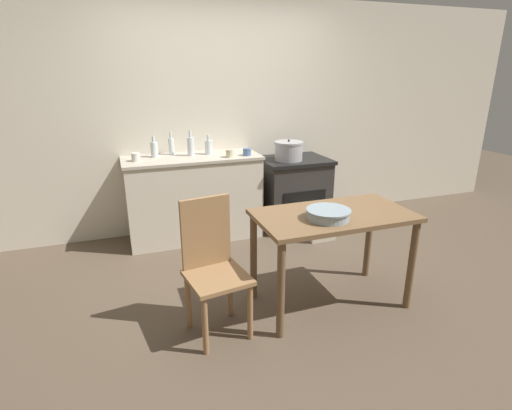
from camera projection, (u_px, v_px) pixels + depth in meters
The scene contains 16 objects.
ground_plane at pixel (272, 283), 3.52m from camera, with size 14.00×14.00×0.00m, color brown.
wall_back at pixel (222, 118), 4.53m from camera, with size 8.00×0.07×2.55m.
counter_cabinet at pixel (194, 198), 4.38m from camera, with size 1.45×0.58×0.92m.
stove at pixel (293, 192), 4.74m from camera, with size 0.78×0.65×0.82m.
work_table at pixel (333, 227), 3.04m from camera, with size 1.19×0.65×0.76m.
chair at pixel (213, 264), 2.77m from camera, with size 0.46×0.46×0.97m.
flour_sack at pixel (320, 225), 4.40m from camera, with size 0.29×0.20×0.32m, color beige.
stock_pot at pixel (289, 151), 4.48m from camera, with size 0.32×0.32×0.24m.
mixing_bowl_large at pixel (328, 214), 2.88m from camera, with size 0.32×0.32×0.07m.
bottle_far_left at pixel (154, 149), 4.18m from camera, with size 0.08×0.08×0.22m.
bottle_left at pixel (171, 146), 4.30m from camera, with size 0.06×0.06×0.25m.
bottle_mid_left at pixel (191, 146), 4.24m from camera, with size 0.07×0.07×0.27m.
bottle_center_left at pixel (209, 147), 4.32m from camera, with size 0.08×0.08×0.21m.
cup_center at pixel (136, 157), 4.00m from camera, with size 0.09×0.09×0.08m, color silver.
cup_center_right at pixel (247, 152), 4.27m from camera, with size 0.09×0.09×0.08m, color #4C6B99.
cup_mid_right at pixel (230, 153), 4.18m from camera, with size 0.08×0.08×0.08m, color beige.
Camera 1 is at (-1.19, -2.88, 1.79)m, focal length 28.00 mm.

